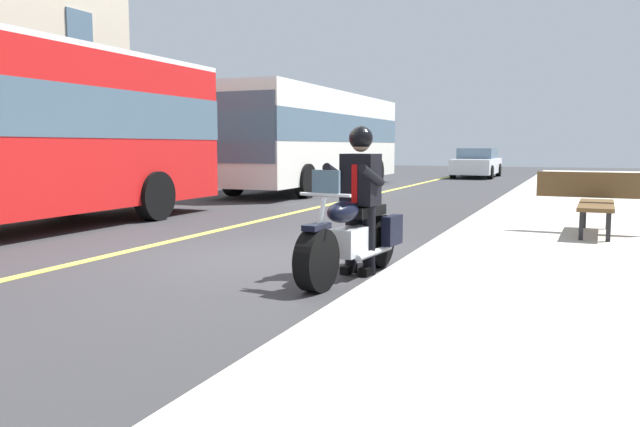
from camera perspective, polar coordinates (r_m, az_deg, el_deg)
The scene contains 8 objects.
ground_plane at distance 8.51m, azimuth -5.46°, elevation -4.06°, with size 80.00×80.00×0.00m, color #333335.
sidewalk_curb at distance 7.53m, azimuth 26.46°, elevation -5.45°, with size 60.00×5.00×0.15m, color #B2ADA0.
lane_center_stripe at distance 9.61m, azimuth -16.05°, elevation -3.06°, with size 60.00×0.16×0.01m, color #E5DB4C.
motorcycle_main at distance 7.20m, azimuth 3.01°, elevation -2.26°, with size 2.22×0.75×1.26m.
rider_main at distance 7.31m, azimuth 3.67°, elevation 2.46°, with size 0.66×0.60×1.74m.
bus_far at distance 21.80m, azimuth -0.38°, elevation 7.15°, with size 11.05×2.70×3.30m.
car_dark at distance 31.04m, azimuth 14.14°, elevation 4.49°, with size 4.60×1.92×1.40m.
bench_sidewalk at distance 10.60m, azimuth 23.95°, elevation 1.34°, with size 1.81×1.80×0.95m.
Camera 1 is at (7.38, 3.97, 1.51)m, focal length 35.03 mm.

